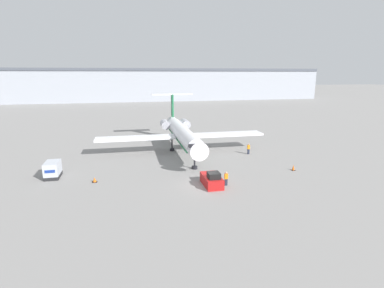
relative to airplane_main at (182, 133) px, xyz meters
name	(u,v)px	position (x,y,z in m)	size (l,w,h in m)	color
ground_plane	(208,187)	(-0.11, -17.21, -3.23)	(600.00, 600.00, 0.00)	gray
terminal_building	(143,85)	(-0.11, 102.79, 4.59)	(180.00, 16.80, 15.59)	#9EA3AD
airplane_main	(182,133)	(0.00, 0.00, 0.00)	(28.52, 25.16, 9.09)	white
pushback_tug	(212,180)	(0.47, -16.89, -2.53)	(1.94, 3.95, 1.88)	#B21919
luggage_cart	(53,170)	(-18.60, -9.76, -2.20)	(1.70, 2.93, 2.06)	#232326
worker_near_tug	(226,178)	(2.15, -17.22, -2.35)	(0.40, 0.24, 1.70)	#232838
worker_by_wing	(248,149)	(10.39, -4.39, -2.29)	(0.40, 0.25, 1.79)	#232838
traffic_cone_left	(95,180)	(-13.26, -12.72, -2.93)	(0.60, 0.60, 0.64)	black
traffic_cone_right	(293,168)	(13.05, -13.78, -2.86)	(0.51, 0.51, 0.77)	black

